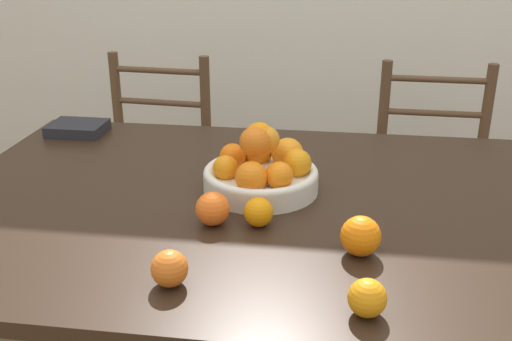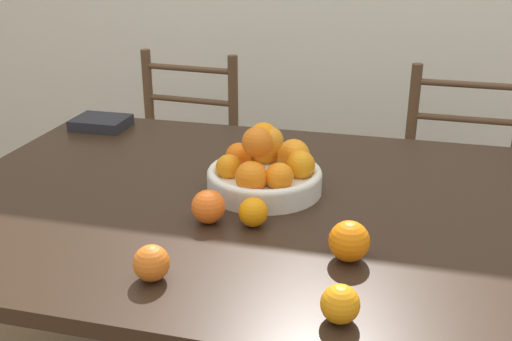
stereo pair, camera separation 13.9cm
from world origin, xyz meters
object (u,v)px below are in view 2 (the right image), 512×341
object	(u,v)px
orange_loose_0	(151,263)
orange_loose_2	(340,304)
fruit_bowl	(265,170)
orange_loose_4	(349,241)
chair_right	(458,200)
orange_loose_3	(253,212)
chair_left	(178,172)
orange_loose_1	(208,207)
book_stack	(101,123)

from	to	relation	value
orange_loose_0	orange_loose_2	bearing A→B (deg)	-6.84
fruit_bowl	orange_loose_4	distance (m)	0.37
orange_loose_0	chair_right	size ratio (longest dim) A/B	0.08
orange_loose_3	chair_left	distance (m)	1.16
orange_loose_3	orange_loose_4	world-z (taller)	orange_loose_4
orange_loose_1	chair_left	distance (m)	1.12
fruit_bowl	chair_left	world-z (taller)	fruit_bowl
orange_loose_3	orange_loose_1	bearing A→B (deg)	-175.43
orange_loose_2	chair_left	world-z (taller)	chair_left
fruit_bowl	orange_loose_1	size ratio (longest dim) A/B	3.76
chair_right	book_stack	xyz separation A→B (m)	(-1.19, -0.40, 0.32)
orange_loose_4	orange_loose_3	bearing A→B (deg)	156.52
fruit_bowl	chair_right	distance (m)	1.00
book_stack	orange_loose_3	bearing A→B (deg)	-40.01
orange_loose_1	orange_loose_2	xyz separation A→B (m)	(0.33, -0.29, -0.00)
orange_loose_3	chair_right	distance (m)	1.14
chair_left	book_stack	bearing A→B (deg)	-100.36
orange_loose_1	orange_loose_2	world-z (taller)	orange_loose_1
orange_loose_1	chair_right	world-z (taller)	chair_right
orange_loose_0	orange_loose_4	size ratio (longest dim) A/B	0.85
orange_loose_2	chair_right	size ratio (longest dim) A/B	0.07
orange_loose_1	orange_loose_3	xyz separation A→B (m)	(0.10, 0.01, -0.01)
orange_loose_4	orange_loose_2	bearing A→B (deg)	-87.97
orange_loose_0	orange_loose_3	bearing A→B (deg)	63.50
orange_loose_3	chair_right	bearing A→B (deg)	61.20
orange_loose_3	chair_right	xyz separation A→B (m)	(0.52, 0.95, -0.34)
orange_loose_2	orange_loose_3	bearing A→B (deg)	127.00
orange_loose_0	orange_loose_4	bearing A→B (deg)	25.08
orange_loose_0	chair_left	distance (m)	1.33
orange_loose_0	orange_loose_3	distance (m)	0.29
orange_loose_4	chair_left	distance (m)	1.35
fruit_bowl	orange_loose_3	world-z (taller)	fruit_bowl
fruit_bowl	orange_loose_0	world-z (taller)	fruit_bowl
orange_loose_2	book_stack	distance (m)	1.24
chair_left	chair_right	world-z (taller)	same
orange_loose_3	chair_right	size ratio (longest dim) A/B	0.07
orange_loose_2	orange_loose_3	world-z (taller)	orange_loose_2
orange_loose_0	orange_loose_1	distance (m)	0.25
orange_loose_2	chair_right	bearing A→B (deg)	76.70
chair_left	orange_loose_1	bearing A→B (deg)	-60.32
orange_loose_3	book_stack	distance (m)	0.87
orange_loose_2	chair_right	distance (m)	1.34
orange_loose_2	orange_loose_4	xyz separation A→B (m)	(-0.01, 0.21, 0.01)
fruit_bowl	orange_loose_1	distance (m)	0.22
fruit_bowl	orange_loose_1	world-z (taller)	fruit_bowl
orange_loose_0	chair_right	world-z (taller)	chair_right
orange_loose_0	chair_left	world-z (taller)	chair_left
fruit_bowl	book_stack	world-z (taller)	fruit_bowl
orange_loose_1	orange_loose_2	bearing A→B (deg)	-41.78
orange_loose_3	orange_loose_4	bearing A→B (deg)	-23.48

